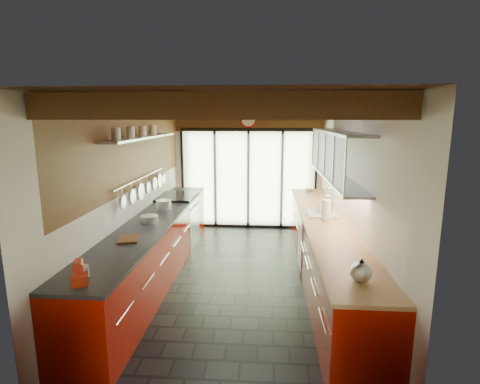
{
  "coord_description": "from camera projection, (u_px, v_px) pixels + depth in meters",
  "views": [
    {
      "loc": [
        0.4,
        -5.3,
        2.39
      ],
      "look_at": [
        -0.01,
        0.4,
        1.25
      ],
      "focal_mm": 28.0,
      "sensor_mm": 36.0,
      "label": 1
    }
  ],
  "objects": [
    {
      "name": "bowl",
      "position": [
        309.0,
        190.0,
        7.61
      ],
      "size": [
        0.22,
        0.22,
        0.05
      ],
      "primitive_type": "imported",
      "rotation": [
        0.0,
        0.0,
        0.17
      ],
      "color": "silver",
      "rests_on": "right_counter"
    },
    {
      "name": "upper_cabinets_right",
      "position": [
        337.0,
        155.0,
        5.51
      ],
      "size": [
        0.34,
        3.0,
        3.0
      ],
      "color": "silver",
      "rests_on": "ground"
    },
    {
      "name": "room_shell",
      "position": [
        239.0,
        170.0,
        5.36
      ],
      "size": [
        5.5,
        5.5,
        5.5
      ],
      "color": "silver",
      "rests_on": "ground"
    },
    {
      "name": "kettle",
      "position": [
        361.0,
        271.0,
        3.39
      ],
      "size": [
        0.25,
        0.27,
        0.23
      ],
      "color": "silver",
      "rests_on": "right_counter"
    },
    {
      "name": "left_wall_fixtures",
      "position": [
        145.0,
        158.0,
        5.73
      ],
      "size": [
        0.28,
        2.6,
        0.96
      ],
      "color": "silver",
      "rests_on": "ground"
    },
    {
      "name": "stand_mixer",
      "position": [
        80.0,
        273.0,
        3.38
      ],
      "size": [
        0.22,
        0.27,
        0.22
      ],
      "color": "red",
      "rests_on": "left_counter"
    },
    {
      "name": "soap_bottle",
      "position": [
        321.0,
        206.0,
        5.95
      ],
      "size": [
        0.1,
        0.1,
        0.19
      ],
      "primitive_type": "imported",
      "rotation": [
        0.0,
        0.0,
        0.13
      ],
      "color": "silver",
      "rests_on": "right_counter"
    },
    {
      "name": "glass_door",
      "position": [
        248.0,
        152.0,
        7.99
      ],
      "size": [
        2.95,
        0.1,
        2.9
      ],
      "color": "#C6EAAD",
      "rests_on": "ground"
    },
    {
      "name": "ceiling_beams",
      "position": [
        241.0,
        113.0,
        5.57
      ],
      "size": [
        3.14,
        5.06,
        4.9
      ],
      "color": "#593316",
      "rests_on": "ground"
    },
    {
      "name": "range_stove",
      "position": [
        178.0,
        221.0,
        7.1
      ],
      "size": [
        0.66,
        0.9,
        0.97
      ],
      "color": "silver",
      "rests_on": "ground"
    },
    {
      "name": "left_counter",
      "position": [
        155.0,
        247.0,
        5.68
      ],
      "size": [
        0.68,
        5.0,
        0.92
      ],
      "color": "#940F03",
      "rests_on": "ground"
    },
    {
      "name": "paper_towel",
      "position": [
        326.0,
        210.0,
        5.44
      ],
      "size": [
        0.14,
        0.14,
        0.36
      ],
      "color": "white",
      "rests_on": "right_counter"
    },
    {
      "name": "sink_assembly",
      "position": [
        324.0,
        212.0,
        5.79
      ],
      "size": [
        0.45,
        0.52,
        0.43
      ],
      "color": "silver",
      "rests_on": "right_counter"
    },
    {
      "name": "pot_small",
      "position": [
        149.0,
        219.0,
        5.34
      ],
      "size": [
        0.3,
        0.3,
        0.1
      ],
      "primitive_type": "cylinder",
      "rotation": [
        0.0,
        0.0,
        -0.22
      ],
      "color": "silver",
      "rests_on": "left_counter"
    },
    {
      "name": "ground",
      "position": [
        239.0,
        278.0,
        5.68
      ],
      "size": [
        5.5,
        5.5,
        0.0
      ],
      "primitive_type": "plane",
      "color": "black",
      "rests_on": "ground"
    },
    {
      "name": "right_counter",
      "position": [
        325.0,
        251.0,
        5.5
      ],
      "size": [
        0.68,
        5.0,
        0.92
      ],
      "color": "#940F03",
      "rests_on": "ground"
    },
    {
      "name": "pot_large",
      "position": [
        164.0,
        205.0,
        6.09
      ],
      "size": [
        0.26,
        0.26,
        0.15
      ],
      "primitive_type": "cylinder",
      "rotation": [
        0.0,
        0.0,
        0.06
      ],
      "color": "silver",
      "rests_on": "left_counter"
    },
    {
      "name": "cutting_board",
      "position": [
        129.0,
        239.0,
        4.56
      ],
      "size": [
        0.3,
        0.37,
        0.03
      ],
      "primitive_type": "cube",
      "rotation": [
        0.0,
        0.0,
        0.25
      ],
      "color": "brown",
      "rests_on": "left_counter"
    }
  ]
}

